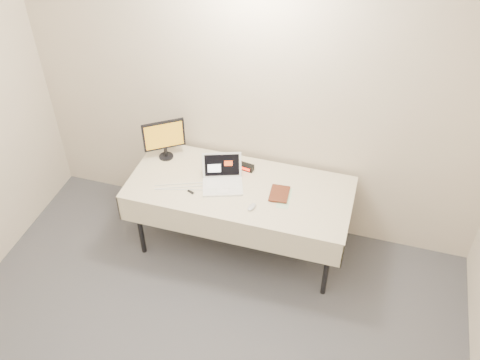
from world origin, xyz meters
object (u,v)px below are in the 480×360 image
(laptop, at_px, (222,178))
(table, at_px, (240,192))
(monitor, at_px, (164,137))
(book, at_px, (271,184))

(laptop, bearing_deg, table, -23.65)
(laptop, height_order, monitor, monitor)
(table, height_order, book, book)
(laptop, xyz_separation_m, book, (0.42, -0.02, 0.05))
(monitor, bearing_deg, table, -49.85)
(table, xyz_separation_m, laptop, (-0.15, 0.01, 0.12))
(table, relative_size, monitor, 4.96)
(book, bearing_deg, laptop, 173.73)
(laptop, bearing_deg, book, -22.15)
(book, bearing_deg, table, 174.61)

